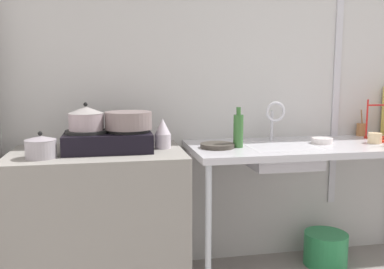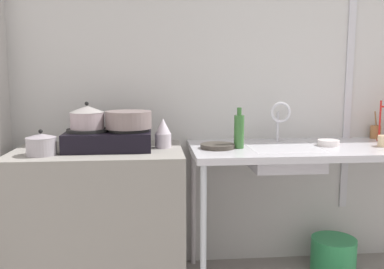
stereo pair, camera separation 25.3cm
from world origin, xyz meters
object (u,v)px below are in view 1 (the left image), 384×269
object	(u,v)px
bucket_on_floor	(325,249)
pot_on_right_burner	(129,120)
faucet	(275,114)
pot_on_left_burner	(86,118)
utensil_jar	(361,129)
frying_pan	(217,146)
percolator	(163,134)
cup_by_rack	(375,138)
small_bowl_on_drainboard	(322,141)
pot_beside_stove	(41,147)
stove	(108,141)
sink_basin	(281,156)
bottle_by_sink	(238,130)

from	to	relation	value
bucket_on_floor	pot_on_right_burner	bearing A→B (deg)	-176.27
faucet	pot_on_left_burner	bearing A→B (deg)	-173.20
pot_on_left_burner	utensil_jar	xyz separation A→B (m)	(1.95, 0.27, -0.15)
pot_on_left_burner	frying_pan	xyz separation A→B (m)	(0.78, -0.02, -0.18)
percolator	utensil_jar	xyz separation A→B (m)	(1.50, 0.24, -0.04)
pot_on_right_burner	cup_by_rack	bearing A→B (deg)	-1.88
faucet	small_bowl_on_drainboard	world-z (taller)	faucet
pot_beside_stove	pot_on_right_burner	bearing A→B (deg)	17.16
small_bowl_on_drainboard	stove	bearing A→B (deg)	-179.67
stove	small_bowl_on_drainboard	distance (m)	1.37
stove	pot_on_right_burner	world-z (taller)	pot_on_right_burner
bucket_on_floor	frying_pan	bearing A→B (deg)	-172.38
sink_basin	bucket_on_floor	bearing A→B (deg)	15.82
pot_on_left_burner	sink_basin	size ratio (longest dim) A/B	0.48
sink_basin	pot_on_right_burner	bearing A→B (deg)	178.38
percolator	faucet	distance (m)	0.78
pot_on_right_burner	pot_beside_stove	world-z (taller)	pot_on_right_burner
pot_on_right_burner	utensil_jar	distance (m)	1.73
sink_basin	bucket_on_floor	world-z (taller)	sink_basin
pot_beside_stove	percolator	size ratio (longest dim) A/B	0.92
frying_pan	pot_on_left_burner	bearing A→B (deg)	178.42
utensil_jar	faucet	bearing A→B (deg)	-170.00
sink_basin	small_bowl_on_drainboard	xyz separation A→B (m)	(0.30, 0.03, 0.08)
faucet	bucket_on_floor	world-z (taller)	faucet
stove	faucet	xyz separation A→B (m)	(1.09, 0.14, 0.12)
pot_beside_stove	faucet	distance (m)	1.48
percolator	sink_basin	bearing A→B (deg)	-4.76
faucet	bottle_by_sink	bearing A→B (deg)	-150.63
pot_on_right_burner	frying_pan	distance (m)	0.56
frying_pan	cup_by_rack	world-z (taller)	cup_by_rack
bottle_by_sink	cup_by_rack	bearing A→B (deg)	-1.51
pot_on_right_burner	sink_basin	xyz separation A→B (m)	(0.95, -0.03, -0.24)
stove	pot_beside_stove	world-z (taller)	pot_beside_stove
pot_on_right_burner	percolator	size ratio (longest dim) A/B	1.51
stove	frying_pan	xyz separation A→B (m)	(0.66, -0.02, -0.05)
pot_on_left_burner	pot_beside_stove	distance (m)	0.31
pot_on_left_burner	small_bowl_on_drainboard	bearing A→B (deg)	0.31
pot_beside_stove	utensil_jar	size ratio (longest dim) A/B	0.86
percolator	bottle_by_sink	size ratio (longest dim) A/B	0.73
bottle_by_sink	utensil_jar	size ratio (longest dim) A/B	1.29
small_bowl_on_drainboard	utensil_jar	bearing A→B (deg)	30.24
pot_beside_stove	frying_pan	world-z (taller)	pot_beside_stove
frying_pan	bucket_on_floor	size ratio (longest dim) A/B	0.70
pot_on_left_burner	sink_basin	world-z (taller)	pot_on_left_burner
stove	bucket_on_floor	world-z (taller)	stove
small_bowl_on_drainboard	faucet	bearing A→B (deg)	153.74
cup_by_rack	bottle_by_sink	xyz separation A→B (m)	(-0.92, 0.02, 0.07)
stove	sink_basin	distance (m)	1.08
sink_basin	frying_pan	world-z (taller)	frying_pan
pot_beside_stove	utensil_jar	distance (m)	2.22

